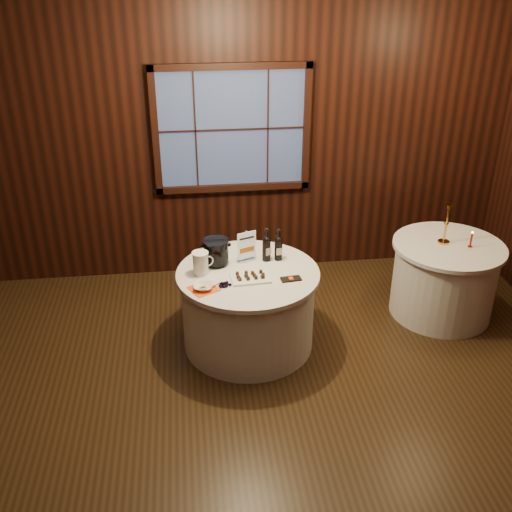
{
  "coord_description": "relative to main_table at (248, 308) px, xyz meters",
  "views": [
    {
      "loc": [
        -0.49,
        -3.62,
        3.36
      ],
      "look_at": [
        0.06,
        0.9,
        0.98
      ],
      "focal_mm": 42.0,
      "sensor_mm": 36.0,
      "label": 1
    }
  ],
  "objects": [
    {
      "name": "ground",
      "position": [
        0.0,
        -1.0,
        -0.39
      ],
      "size": [
        6.0,
        6.0,
        0.0
      ],
      "primitive_type": "plane",
      "color": "black",
      "rests_on": "ground"
    },
    {
      "name": "brass_candlestick",
      "position": [
        1.96,
        0.34,
        0.53
      ],
      "size": [
        0.11,
        0.11,
        0.4
      ],
      "color": "gold",
      "rests_on": "side_table"
    },
    {
      "name": "sign_stand",
      "position": [
        0.01,
        0.21,
        0.48
      ],
      "size": [
        0.18,
        0.14,
        0.3
      ],
      "rotation": [
        0.0,
        0.0,
        0.36
      ],
      "color": "#B2B1B9",
      "rests_on": "main_table"
    },
    {
      "name": "main_table",
      "position": [
        0.0,
        0.0,
        0.0
      ],
      "size": [
        1.28,
        1.28,
        0.77
      ],
      "color": "silver",
      "rests_on": "ground"
    },
    {
      "name": "port_bottle_left",
      "position": [
        0.19,
        0.2,
        0.52
      ],
      "size": [
        0.08,
        0.09,
        0.32
      ],
      "rotation": [
        0.0,
        0.0,
        0.43
      ],
      "color": "black",
      "rests_on": "main_table"
    },
    {
      "name": "chocolate_box",
      "position": [
        0.35,
        -0.19,
        0.39
      ],
      "size": [
        0.19,
        0.11,
        0.01
      ],
      "primitive_type": "cube",
      "rotation": [
        0.0,
        0.0,
        0.11
      ],
      "color": "black",
      "rests_on": "main_table"
    },
    {
      "name": "cracker_bowl",
      "position": [
        -0.41,
        -0.26,
        0.41
      ],
      "size": [
        0.19,
        0.19,
        0.04
      ],
      "primitive_type": "imported",
      "rotation": [
        0.0,
        0.0,
        -0.16
      ],
      "color": "white",
      "rests_on": "orange_napkin"
    },
    {
      "name": "port_bottle_right",
      "position": [
        0.3,
        0.2,
        0.51
      ],
      "size": [
        0.07,
        0.08,
        0.3
      ],
      "rotation": [
        0.0,
        0.0,
        0.09
      ],
      "color": "black",
      "rests_on": "main_table"
    },
    {
      "name": "back_wall",
      "position": [
        0.0,
        1.48,
        1.16
      ],
      "size": [
        6.0,
        0.1,
        3.0
      ],
      "color": "black",
      "rests_on": "ground"
    },
    {
      "name": "orange_napkin",
      "position": [
        -0.41,
        -0.26,
        0.38
      ],
      "size": [
        0.29,
        0.29,
        0.0
      ],
      "primitive_type": "cube",
      "rotation": [
        0.0,
        0.0,
        0.49
      ],
      "color": "#EB4913",
      "rests_on": "main_table"
    },
    {
      "name": "red_candle",
      "position": [
        2.17,
        0.22,
        0.45
      ],
      "size": [
        0.05,
        0.05,
        0.17
      ],
      "color": "gold",
      "rests_on": "side_table"
    },
    {
      "name": "glass_pitcher",
      "position": [
        -0.41,
        0.02,
        0.49
      ],
      "size": [
        0.19,
        0.15,
        0.21
      ],
      "rotation": [
        0.0,
        0.0,
        0.28
      ],
      "color": "white",
      "rests_on": "main_table"
    },
    {
      "name": "side_table",
      "position": [
        2.0,
        0.3,
        0.0
      ],
      "size": [
        1.08,
        1.08,
        0.77
      ],
      "color": "silver",
      "rests_on": "ground"
    },
    {
      "name": "grape_bunch",
      "position": [
        -0.22,
        -0.24,
        0.4
      ],
      "size": [
        0.17,
        0.07,
        0.04
      ],
      "rotation": [
        0.0,
        0.0,
        0.09
      ],
      "color": "black",
      "rests_on": "main_table"
    },
    {
      "name": "ice_bucket",
      "position": [
        -0.27,
        0.17,
        0.51
      ],
      "size": [
        0.24,
        0.24,
        0.24
      ],
      "color": "black",
      "rests_on": "main_table"
    },
    {
      "name": "chocolate_plate",
      "position": [
        0.01,
        -0.13,
        0.4
      ],
      "size": [
        0.35,
        0.25,
        0.05
      ],
      "rotation": [
        0.0,
        0.0,
        0.08
      ],
      "color": "white",
      "rests_on": "main_table"
    }
  ]
}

